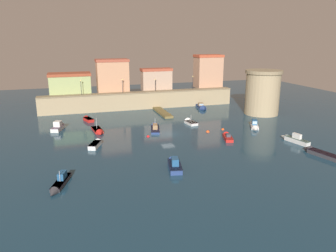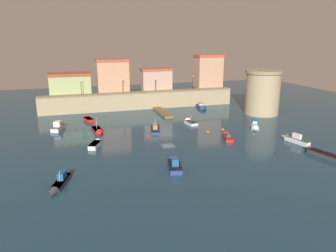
# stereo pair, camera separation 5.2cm
# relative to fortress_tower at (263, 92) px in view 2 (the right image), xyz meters

# --- Properties ---
(ground_plane) EXTENTS (143.27, 143.27, 0.00)m
(ground_plane) POSITION_rel_fortress_tower_xyz_m (-27.70, -10.02, -5.55)
(ground_plane) COLOR #19384C
(quay_wall) EXTENTS (52.26, 3.08, 4.58)m
(quay_wall) POSITION_rel_fortress_tower_xyz_m (-27.70, 15.24, -3.24)
(quay_wall) COLOR #9E8966
(quay_wall) RESTS_ON ground
(old_town_backdrop) EXTENTS (48.49, 5.99, 9.51)m
(old_town_backdrop) POSITION_rel_fortress_tower_xyz_m (-27.49, 19.06, 2.66)
(old_town_backdrop) COLOR #96A666
(old_town_backdrop) RESTS_ON ground
(fortress_tower) EXTENTS (8.98, 8.98, 10.97)m
(fortress_tower) POSITION_rel_fortress_tower_xyz_m (0.00, 0.00, 0.00)
(fortress_tower) COLOR #9E8966
(fortress_tower) RESTS_ON ground
(pier_dock) EXTENTS (2.07, 11.70, 0.70)m
(pier_dock) POSITION_rel_fortress_tower_xyz_m (-23.62, 8.01, -5.28)
(pier_dock) COLOR brown
(pier_dock) RESTS_ON ground
(quay_lamp_0) EXTENTS (0.32, 0.32, 3.74)m
(quay_lamp_0) POSITION_rel_fortress_tower_xyz_m (-42.94, 15.24, 1.49)
(quay_lamp_0) COLOR black
(quay_lamp_0) RESTS_ON quay_wall
(quay_lamp_1) EXTENTS (0.32, 0.32, 3.63)m
(quay_lamp_1) POSITION_rel_fortress_tower_xyz_m (-32.40, 15.24, 1.43)
(quay_lamp_1) COLOR black
(quay_lamp_1) RESTS_ON quay_wall
(quay_lamp_2) EXTENTS (0.32, 0.32, 3.38)m
(quay_lamp_2) POSITION_rel_fortress_tower_xyz_m (-23.48, 15.24, 1.29)
(quay_lamp_2) COLOR black
(quay_lamp_2) RESTS_ON quay_wall
(quay_lamp_3) EXTENTS (0.32, 0.32, 3.74)m
(quay_lamp_3) POSITION_rel_fortress_tower_xyz_m (-12.61, 15.24, 1.50)
(quay_lamp_3) COLOR black
(quay_lamp_3) RESTS_ON quay_wall
(moored_boat_0) EXTENTS (2.72, 6.44, 1.89)m
(moored_boat_0) POSITION_rel_fortress_tower_xyz_m (-11.87, 10.16, -5.14)
(moored_boat_0) COLOR navy
(moored_boat_0) RESTS_ON ground
(moored_boat_1) EXTENTS (3.05, 7.26, 1.47)m
(moored_boat_1) POSITION_rel_fortress_tower_xyz_m (-7.61, -28.96, -5.17)
(moored_boat_1) COLOR #333338
(moored_boat_1) RESTS_ON ground
(moored_boat_2) EXTENTS (3.89, 5.95, 2.03)m
(moored_boat_2) POSITION_rel_fortress_tower_xyz_m (-8.87, -11.39, -5.03)
(moored_boat_2) COLOR white
(moored_boat_2) RESTS_ON ground
(moored_boat_3) EXTENTS (2.24, 4.55, 2.63)m
(moored_boat_3) POSITION_rel_fortress_tower_xyz_m (-20.68, -3.52, -5.21)
(moored_boat_3) COLOR silver
(moored_boat_3) RESTS_ON ground
(moored_boat_4) EXTENTS (2.22, 6.28, 3.24)m
(moored_boat_4) POSITION_rel_fortress_tower_xyz_m (-40.93, -4.80, -5.30)
(moored_boat_4) COLOR red
(moored_boat_4) RESTS_ON ground
(moored_boat_5) EXTENTS (3.05, 4.91, 1.27)m
(moored_boat_5) POSITION_rel_fortress_tower_xyz_m (-42.17, -13.31, -5.14)
(moored_boat_5) COLOR white
(moored_boat_5) RESTS_ON ground
(moored_boat_6) EXTENTS (2.39, 6.40, 1.86)m
(moored_boat_6) POSITION_rel_fortress_tower_xyz_m (-7.02, -21.89, -4.99)
(moored_boat_6) COLOR silver
(moored_boat_6) RESTS_ON ground
(moored_boat_7) EXTENTS (2.81, 5.31, 1.51)m
(moored_boat_7) POSITION_rel_fortress_tower_xyz_m (-17.79, -16.21, -5.16)
(moored_boat_7) COLOR red
(moored_boat_7) RESTS_ON ground
(moored_boat_8) EXTENTS (2.95, 6.31, 2.23)m
(moored_boat_8) POSITION_rel_fortress_tower_xyz_m (-31.93, -26.64, -5.02)
(moored_boat_8) COLOR navy
(moored_boat_8) RESTS_ON ground
(moored_boat_9) EXTENTS (3.35, 7.40, 3.17)m
(moored_boat_9) POSITION_rel_fortress_tower_xyz_m (-29.25, -5.69, -5.18)
(moored_boat_9) COLOR navy
(moored_boat_9) RESTS_ON ground
(moored_boat_10) EXTENTS (3.13, 6.58, 2.31)m
(moored_boat_10) POSITION_rel_fortress_tower_xyz_m (-48.27, -28.61, -5.14)
(moored_boat_10) COLOR #333338
(moored_boat_10) RESTS_ON ground
(moored_boat_11) EXTENTS (2.54, 4.43, 1.35)m
(moored_boat_11) POSITION_rel_fortress_tower_xyz_m (-42.36, 5.85, -5.16)
(moored_boat_11) COLOR red
(moored_boat_11) RESTS_ON ground
(moored_boat_12) EXTENTS (3.26, 5.57, 2.24)m
(moored_boat_12) POSITION_rel_fortress_tower_xyz_m (-48.59, 0.17, -4.93)
(moored_boat_12) COLOR silver
(moored_boat_12) RESTS_ON ground
(mooring_buoy_0) EXTENTS (0.63, 0.63, 0.63)m
(mooring_buoy_0) POSITION_rel_fortress_tower_xyz_m (-15.82, -10.41, -5.55)
(mooring_buoy_0) COLOR #EA4C19
(mooring_buoy_0) RESTS_ON ground
(mooring_buoy_1) EXTENTS (0.74, 0.74, 0.74)m
(mooring_buoy_1) POSITION_rel_fortress_tower_xyz_m (-19.56, -11.14, -5.55)
(mooring_buoy_1) COLOR #EA4C19
(mooring_buoy_1) RESTS_ON ground
(mooring_buoy_2) EXTENTS (0.62, 0.62, 0.62)m
(mooring_buoy_2) POSITION_rel_fortress_tower_xyz_m (-32.00, -10.73, -5.55)
(mooring_buoy_2) COLOR red
(mooring_buoy_2) RESTS_ON ground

